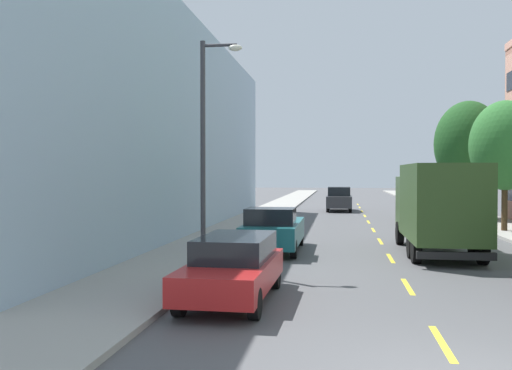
# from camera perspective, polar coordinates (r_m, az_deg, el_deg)

# --- Properties ---
(ground_plane) EXTENTS (160.00, 160.00, 0.00)m
(ground_plane) POSITION_cam_1_polar(r_m,az_deg,el_deg) (38.38, 11.12, -3.32)
(ground_plane) COLOR #4C4C4F
(sidewalk_left) EXTENTS (3.20, 120.00, 0.14)m
(sidewalk_left) POSITION_cam_1_polar(r_m,az_deg,el_deg) (36.72, 0.11, -3.39)
(sidewalk_left) COLOR #99968E
(sidewalk_left) RESTS_ON ground_plane
(sidewalk_right) EXTENTS (3.20, 120.00, 0.14)m
(sidewalk_right) POSITION_cam_1_polar(r_m,az_deg,el_deg) (37.42, 22.21, -3.40)
(sidewalk_right) COLOR #99968E
(sidewalk_right) RESTS_ON ground_plane
(lane_centerline_dashes) EXTENTS (0.14, 47.20, 0.01)m
(lane_centerline_dashes) POSITION_cam_1_polar(r_m,az_deg,el_deg) (32.91, 11.57, -4.06)
(lane_centerline_dashes) COLOR yellow
(lane_centerline_dashes) RESTS_ON ground_plane
(apartment_block_opposite) EXTENTS (10.00, 36.00, 10.63)m
(apartment_block_opposite) POSITION_cam_1_polar(r_m,az_deg,el_deg) (30.71, -14.45, 5.47)
(apartment_block_opposite) COLOR #9EB7CC
(apartment_block_opposite) RESTS_ON ground_plane
(street_tree_third) EXTENTS (3.45, 3.45, 6.51)m
(street_tree_third) POSITION_cam_1_polar(r_m,az_deg,el_deg) (30.73, 23.97, 3.68)
(street_tree_third) COLOR #47331E
(street_tree_third) RESTS_ON sidewalk_right
(street_tree_farthest) EXTENTS (4.26, 4.26, 7.52)m
(street_tree_farthest) POSITION_cam_1_polar(r_m,az_deg,el_deg) (38.58, 20.75, 3.91)
(street_tree_farthest) COLOR #47331E
(street_tree_farthest) RESTS_ON sidewalk_right
(street_lamp) EXTENTS (1.35, 0.28, 7.06)m
(street_lamp) POSITION_cam_1_polar(r_m,az_deg,el_deg) (17.94, -4.96, 5.06)
(street_lamp) COLOR #38383D
(street_lamp) RESTS_ON sidewalk_left
(delivery_box_truck) EXTENTS (2.41, 7.14, 3.33)m
(delivery_box_truck) POSITION_cam_1_polar(r_m,az_deg,el_deg) (21.74, 17.98, -1.81)
(delivery_box_truck) COLOR #2D471E
(delivery_box_truck) RESTS_ON ground_plane
(parked_hatchback_silver) EXTENTS (1.83, 4.04, 1.50)m
(parked_hatchback_silver) POSITION_cam_1_polar(r_m,az_deg,el_deg) (32.20, 19.45, -2.88)
(parked_hatchback_silver) COLOR #B2B5BA
(parked_hatchback_silver) RESTS_ON ground_plane
(parked_sedan_white) EXTENTS (1.90, 4.54, 1.43)m
(parked_sedan_white) POSITION_cam_1_polar(r_m,az_deg,el_deg) (43.82, 16.66, -1.81)
(parked_sedan_white) COLOR silver
(parked_sedan_white) RESTS_ON ground_plane
(parked_pickup_teal) EXTENTS (2.00, 5.30, 1.73)m
(parked_pickup_teal) POSITION_cam_1_polar(r_m,az_deg,el_deg) (21.55, 1.81, -4.60)
(parked_pickup_teal) COLOR #195B60
(parked_pickup_teal) RESTS_ON ground_plane
(parked_wagon_red) EXTENTS (1.91, 4.74, 1.50)m
(parked_wagon_red) POSITION_cam_1_polar(r_m,az_deg,el_deg) (13.43, -2.29, -8.22)
(parked_wagon_red) COLOR #AD1E1E
(parked_wagon_red) RESTS_ON ground_plane
(moving_charcoal_sedan) EXTENTS (1.95, 4.80, 1.93)m
(moving_charcoal_sedan) POSITION_cam_1_polar(r_m,az_deg,el_deg) (45.25, 8.43, -1.38)
(moving_charcoal_sedan) COLOR #333338
(moving_charcoal_sedan) RESTS_ON ground_plane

